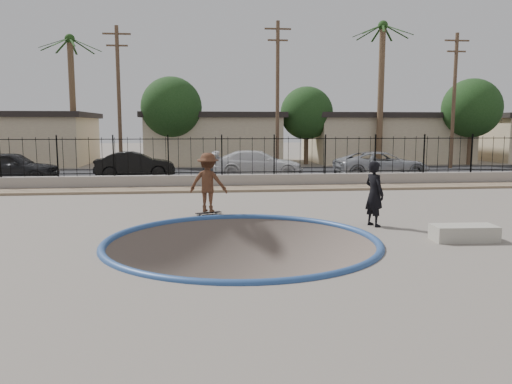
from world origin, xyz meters
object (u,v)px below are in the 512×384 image
Objects in this scene: skater at (208,185)px; skateboard at (209,213)px; concrete_ledge at (464,233)px; car_b at (135,165)px; car_c at (258,164)px; car_a at (11,167)px; car_d at (382,165)px; videographer at (374,194)px.

skater is 2.20× the size of skateboard.
car_b reaches higher than concrete_ledge.
car_c is (-3.45, 16.07, 0.58)m from concrete_ledge.
car_a is 12.94m from car_c.
car_b is (-10.29, 16.50, 0.56)m from concrete_ledge.
car_c reaches higher than car_d.
car_c is at bearing -86.88° from skater.
car_d is (19.70, 0.00, -0.06)m from car_a.
car_d is (3.37, 14.90, 0.56)m from concrete_ledge.
skater reaches higher than videographer.
videographer is at bearing 128.59° from concrete_ledge.
skater reaches higher than car_b.
videographer is (4.77, -2.43, -0.02)m from skater.
skateboard is 0.46× the size of videographer.
concrete_ledge reaches higher than skateboard.
skateboard is 0.17× the size of car_c.
videographer is at bearing 156.21° from car_d.
car_a reaches higher than car_d.
car_c is at bearing 77.86° from car_d.
skater is 0.38× the size of car_c.
videographer is at bearing -129.19° from car_a.
concrete_ledge is at bearing -56.86° from skateboard.
skater is 14.29m from car_d.
car_d is (13.66, -1.60, 0.01)m from car_b.
car_b is 0.83× the size of car_d.
car_d is (5.02, 12.83, -0.19)m from videographer.
skateboard is 0.55× the size of concrete_ledge.
concrete_ledge is (1.66, -2.07, -0.76)m from videographer.
videographer is at bearing -154.01° from car_b.
skateboard is at bearing 171.08° from car_c.
skater reaches higher than car_c.
skateboard is 5.43m from videographer.
car_c reaches higher than concrete_ledge.
car_d is at bearing -101.59° from car_b.
skateboard is at bearing 145.01° from concrete_ledge.
videographer reaches higher than concrete_ledge.
videographer is 0.44× the size of car_b.
car_c is 6.91m from car_d.
car_c is (-1.79, 13.99, -0.17)m from videographer.
skater is 0.45× the size of car_b.
concrete_ledge is 16.44m from car_c.
skater is at bearing -21.87° from skateboard.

